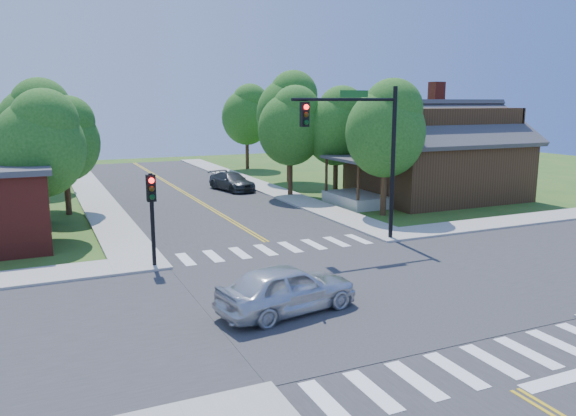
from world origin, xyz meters
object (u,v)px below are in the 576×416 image
car_silver (287,290)px  signal_pole_nw (152,202)px  house_ne (436,149)px  car_dgrey (232,182)px  signal_mast_ne (363,139)px

car_silver → signal_pole_nw: bearing=13.7°
house_ne → car_dgrey: bearing=143.3°
signal_pole_nw → house_ne: 22.45m
house_ne → car_silver: bearing=-139.6°
signal_mast_ne → house_ne: size_ratio=0.55×
signal_pole_nw → car_dgrey: 19.66m
signal_pole_nw → car_silver: (2.83, -6.53, -1.89)m
signal_pole_nw → car_silver: size_ratio=0.79×
signal_mast_ne → house_ne: (11.19, 8.65, -1.52)m
house_ne → car_dgrey: house_ne is taller
house_ne → car_silver: (-17.88, -15.19, -2.55)m
car_silver → signal_mast_ne: bearing=-55.3°
signal_mast_ne → signal_pole_nw: 9.76m
signal_mast_ne → signal_pole_nw: (-9.51, -0.01, -2.19)m
signal_pole_nw → car_dgrey: signal_pole_nw is taller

